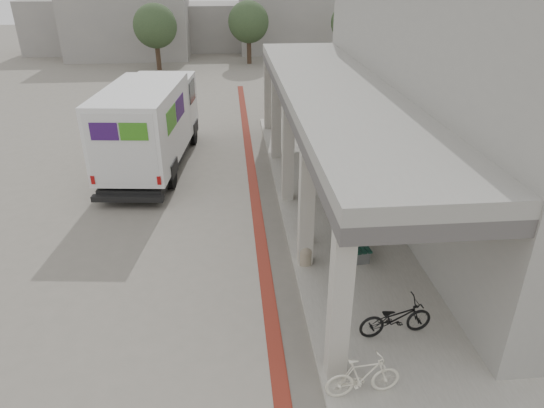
{
  "coord_description": "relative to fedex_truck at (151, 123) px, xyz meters",
  "views": [
    {
      "loc": [
        0.22,
        -10.49,
        7.45
      ],
      "look_at": [
        1.27,
        1.13,
        1.6
      ],
      "focal_mm": 32.0,
      "sensor_mm": 36.0,
      "label": 1
    }
  ],
  "objects": [
    {
      "name": "ground",
      "position": [
        2.87,
        -8.21,
        -1.81
      ],
      "size": [
        120.0,
        120.0,
        0.0
      ],
      "primitive_type": "plane",
      "color": "slate",
      "rests_on": "ground"
    },
    {
      "name": "bike_lane_stripe",
      "position": [
        3.87,
        -6.21,
        -1.81
      ],
      "size": [
        0.35,
        40.0,
        0.01
      ],
      "primitive_type": "cube",
      "color": "maroon",
      "rests_on": "ground"
    },
    {
      "name": "sidewalk",
      "position": [
        6.87,
        -8.21,
        -1.75
      ],
      "size": [
        4.4,
        28.0,
        0.12
      ],
      "primitive_type": "cube",
      "color": "#9A968A",
      "rests_on": "ground"
    },
    {
      "name": "transit_building",
      "position": [
        9.7,
        -3.71,
        1.59
      ],
      "size": [
        7.6,
        17.0,
        7.0
      ],
      "color": "gray",
      "rests_on": "ground"
    },
    {
      "name": "distant_backdrop",
      "position": [
        0.03,
        27.68,
        0.89
      ],
      "size": [
        28.0,
        10.0,
        6.5
      ],
      "color": "gray",
      "rests_on": "ground"
    },
    {
      "name": "tree_left",
      "position": [
        -2.13,
        19.79,
        1.37
      ],
      "size": [
        3.2,
        3.2,
        4.8
      ],
      "color": "#38281C",
      "rests_on": "ground"
    },
    {
      "name": "tree_mid",
      "position": [
        4.87,
        21.79,
        1.37
      ],
      "size": [
        3.2,
        3.2,
        4.8
      ],
      "color": "#38281C",
      "rests_on": "ground"
    },
    {
      "name": "tree_right",
      "position": [
        12.87,
        20.79,
        1.37
      ],
      "size": [
        3.2,
        3.2,
        4.8
      ],
      "color": "#38281C",
      "rests_on": "ground"
    },
    {
      "name": "fedex_truck",
      "position": [
        0.0,
        0.0,
        0.0
      ],
      "size": [
        3.29,
        8.19,
        3.4
      ],
      "rotation": [
        0.0,
        0.0,
        -0.11
      ],
      "color": "black",
      "rests_on": "ground"
    },
    {
      "name": "bench",
      "position": [
        6.42,
        -7.16,
        -1.37
      ],
      "size": [
        0.61,
        1.95,
        0.45
      ],
      "rotation": [
        0.0,
        0.0,
        0.1
      ],
      "color": "slate",
      "rests_on": "sidewalk"
    },
    {
      "name": "bollard_near",
      "position": [
        4.97,
        -7.78,
        -1.39
      ],
      "size": [
        0.4,
        0.4,
        0.59
      ],
      "color": "gray",
      "rests_on": "sidewalk"
    },
    {
      "name": "bollard_far",
      "position": [
        5.13,
        -6.62,
        -1.41
      ],
      "size": [
        0.38,
        0.38,
        0.57
      ],
      "color": "gray",
      "rests_on": "sidewalk"
    },
    {
      "name": "utility_cabinet",
      "position": [
        7.87,
        -6.45,
        -1.21
      ],
      "size": [
        0.54,
        0.65,
        0.96
      ],
      "primitive_type": "cube",
      "rotation": [
        0.0,
        0.0,
        -0.2
      ],
      "color": "slate",
      "rests_on": "sidewalk"
    },
    {
      "name": "bicycle_black",
      "position": [
        6.5,
        -10.71,
        -1.26
      ],
      "size": [
        1.7,
        0.76,
        0.87
      ],
      "primitive_type": "imported",
      "rotation": [
        0.0,
        0.0,
        1.69
      ],
      "color": "black",
      "rests_on": "sidewalk"
    },
    {
      "name": "bicycle_cream",
      "position": [
        5.37,
        -12.28,
        -1.25
      ],
      "size": [
        1.5,
        0.54,
        0.88
      ],
      "primitive_type": "imported",
      "rotation": [
        0.0,
        0.0,
        1.66
      ],
      "color": "silver",
      "rests_on": "sidewalk"
    }
  ]
}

